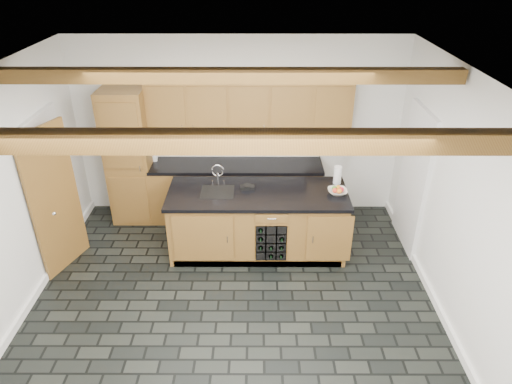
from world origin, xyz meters
TOP-DOWN VIEW (x-y plane):
  - ground at (0.00, 0.00)m, footprint 5.00×5.00m
  - room_shell at (-0.09, 0.53)m, footprint 5.01×5.00m
  - back_cabinetry at (-0.38, 2.24)m, footprint 3.65×0.62m
  - island at (0.31, 1.28)m, footprint 2.48×0.96m
  - faucet at (-0.25, 1.33)m, footprint 0.45×0.40m
  - kitchen_scale at (0.16, 1.40)m, footprint 0.21×0.13m
  - fruit_bowl at (1.38, 1.26)m, footprint 0.27×0.27m
  - fruit_cluster at (1.38, 1.26)m, footprint 0.16×0.17m
  - paper_towel at (1.42, 1.57)m, footprint 0.11×0.11m
  - mug at (-1.30, 2.31)m, footprint 0.13×0.13m

SIDE VIEW (x-z plane):
  - ground at x=0.00m, z-range 0.00..0.00m
  - island at x=0.31m, z-range 0.00..0.93m
  - kitchen_scale at x=0.16m, z-range 0.93..0.99m
  - fruit_bowl at x=1.38m, z-range 0.93..0.99m
  - faucet at x=-0.25m, z-range 0.79..1.14m
  - back_cabinetry at x=-0.38m, z-range -0.12..2.08m
  - mug at x=-1.30m, z-range 0.93..1.04m
  - fruit_cluster at x=1.38m, z-range 0.96..1.03m
  - paper_towel at x=1.42m, z-range 0.93..1.19m
  - room_shell at x=-0.09m, z-range -0.97..4.03m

